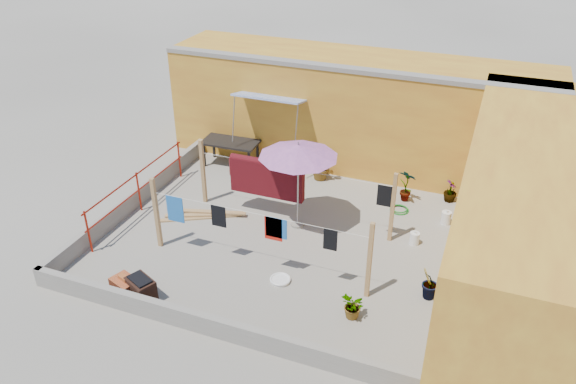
% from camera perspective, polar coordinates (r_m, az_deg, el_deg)
% --- Properties ---
extents(ground, '(80.00, 80.00, 0.00)m').
position_cam_1_polar(ground, '(13.69, -0.76, -4.48)').
color(ground, '#9E998E').
rests_on(ground, ground).
extents(wall_back, '(11.00, 3.27, 3.21)m').
position_cam_1_polar(wall_back, '(16.78, 6.87, 8.24)').
color(wall_back, gold).
rests_on(wall_back, ground).
extents(wall_right, '(2.40, 9.00, 3.20)m').
position_cam_1_polar(wall_right, '(12.16, 22.59, -2.89)').
color(wall_right, gold).
rests_on(wall_right, ground).
extents(parapet_front, '(8.30, 0.16, 0.44)m').
position_cam_1_polar(parapet_front, '(11.03, -7.93, -13.25)').
color(parapet_front, gray).
rests_on(parapet_front, ground).
extents(parapet_left, '(0.16, 7.30, 0.44)m').
position_cam_1_polar(parapet_left, '(15.35, -15.04, -0.54)').
color(parapet_left, gray).
rests_on(parapet_left, ground).
extents(red_railing, '(0.05, 4.20, 1.10)m').
position_cam_1_polar(red_railing, '(14.85, -14.99, 0.61)').
color(red_railing, '#A21F10').
rests_on(red_railing, ground).
extents(clothesline_rig, '(5.09, 2.35, 1.80)m').
position_cam_1_polar(clothesline_rig, '(13.78, -2.06, 0.80)').
color(clothesline_rig, tan).
rests_on(clothesline_rig, ground).
extents(patio_umbrella, '(2.47, 2.47, 2.28)m').
position_cam_1_polar(patio_umbrella, '(13.08, 1.05, 4.16)').
color(patio_umbrella, gray).
rests_on(patio_umbrella, ground).
extents(outdoor_table, '(1.69, 0.90, 0.78)m').
position_cam_1_polar(outdoor_table, '(16.77, -5.88, 4.91)').
color(outdoor_table, black).
rests_on(outdoor_table, ground).
extents(brick_stack, '(0.66, 0.56, 0.48)m').
position_cam_1_polar(brick_stack, '(12.28, -16.20, -9.23)').
color(brick_stack, '#B44A29').
rests_on(brick_stack, ground).
extents(lumber_pile, '(2.00, 1.11, 0.13)m').
position_cam_1_polar(lumber_pile, '(14.54, -8.60, -2.30)').
color(lumber_pile, tan).
rests_on(lumber_pile, ground).
extents(brazier, '(0.72, 0.62, 0.54)m').
position_cam_1_polar(brazier, '(12.04, -14.68, -9.53)').
color(brazier, black).
rests_on(brazier, ground).
extents(white_basin, '(0.46, 0.46, 0.08)m').
position_cam_1_polar(white_basin, '(12.26, -0.79, -8.90)').
color(white_basin, silver).
rests_on(white_basin, ground).
extents(water_jug_a, '(0.23, 0.23, 0.36)m').
position_cam_1_polar(water_jug_a, '(13.65, 12.72, -4.62)').
color(water_jug_a, silver).
rests_on(water_jug_a, ground).
extents(water_jug_b, '(0.25, 0.25, 0.39)m').
position_cam_1_polar(water_jug_b, '(14.61, 15.76, -2.53)').
color(water_jug_b, silver).
rests_on(water_jug_b, ground).
extents(green_hose, '(0.50, 0.50, 0.07)m').
position_cam_1_polar(green_hose, '(14.95, 11.24, -1.74)').
color(green_hose, '#19701F').
rests_on(green_hose, ground).
extents(plant_back_a, '(0.90, 0.86, 0.79)m').
position_cam_1_polar(plant_back_a, '(16.05, 3.41, 2.61)').
color(plant_back_a, '#20611B').
rests_on(plant_back_a, ground).
extents(plant_back_b, '(0.42, 0.42, 0.61)m').
position_cam_1_polar(plant_back_b, '(15.56, 16.17, 0.10)').
color(plant_back_b, '#20611B').
rests_on(plant_back_b, ground).
extents(plant_right_a, '(0.59, 0.50, 0.94)m').
position_cam_1_polar(plant_right_a, '(15.22, 11.97, 0.68)').
color(plant_right_a, '#20611B').
rests_on(plant_right_a, ground).
extents(plant_right_b, '(0.43, 0.49, 0.77)m').
position_cam_1_polar(plant_right_b, '(11.96, 14.17, -9.04)').
color(plant_right_b, '#20611B').
rests_on(plant_right_b, ground).
extents(plant_right_c, '(0.64, 0.66, 0.56)m').
position_cam_1_polar(plant_right_c, '(11.30, 6.65, -11.51)').
color(plant_right_c, '#20611B').
rests_on(plant_right_c, ground).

